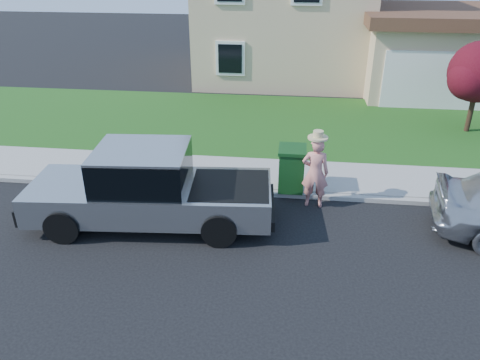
# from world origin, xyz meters

# --- Properties ---
(ground) EXTENTS (80.00, 80.00, 0.00)m
(ground) POSITION_xyz_m (0.00, 0.00, 0.00)
(ground) COLOR black
(ground) RESTS_ON ground
(curb) EXTENTS (40.00, 0.20, 0.12)m
(curb) POSITION_xyz_m (1.00, 2.90, 0.06)
(curb) COLOR gray
(curb) RESTS_ON ground
(sidewalk) EXTENTS (40.00, 2.00, 0.15)m
(sidewalk) POSITION_xyz_m (1.00, 4.00, 0.07)
(sidewalk) COLOR gray
(sidewalk) RESTS_ON ground
(lawn) EXTENTS (40.00, 7.00, 0.10)m
(lawn) POSITION_xyz_m (1.00, 8.50, 0.05)
(lawn) COLOR #1A4513
(lawn) RESTS_ON ground
(house) EXTENTS (14.00, 11.30, 6.85)m
(house) POSITION_xyz_m (1.31, 16.38, 3.17)
(house) COLOR tan
(house) RESTS_ON ground
(pickup_truck) EXTENTS (5.98, 2.46, 1.92)m
(pickup_truck) POSITION_xyz_m (-2.58, 1.21, 0.90)
(pickup_truck) COLOR black
(pickup_truck) RESTS_ON ground
(woman) EXTENTS (0.70, 0.50, 2.06)m
(woman) POSITION_xyz_m (1.33, 2.50, 0.97)
(woman) COLOR #E2877C
(woman) RESTS_ON ground
(ornamental_tree) EXTENTS (2.30, 2.08, 3.16)m
(ornamental_tree) POSITION_xyz_m (6.96, 8.44, 2.12)
(ornamental_tree) COLOR black
(ornamental_tree) RESTS_ON lawn
(trash_bin) EXTENTS (0.73, 0.84, 1.18)m
(trash_bin) POSITION_xyz_m (0.74, 3.10, 0.75)
(trash_bin) COLOR #0F3A15
(trash_bin) RESTS_ON sidewalk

